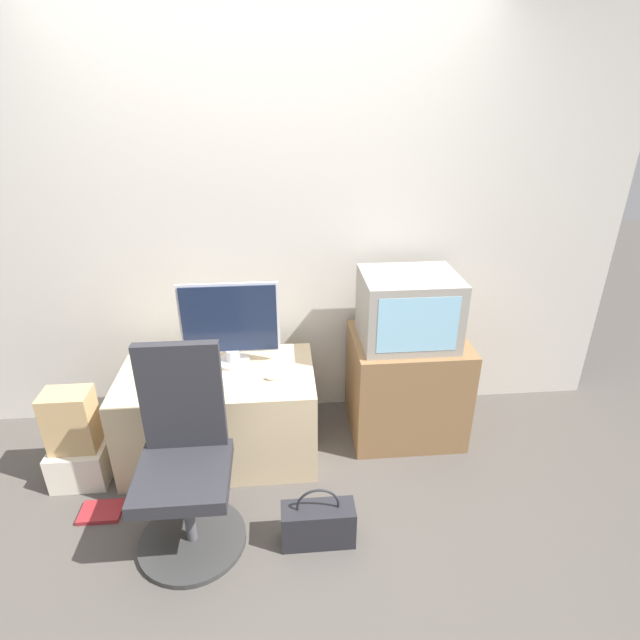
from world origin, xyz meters
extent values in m
plane|color=#4C4742|center=(0.00, 0.00, 0.00)|extent=(12.00, 12.00, 0.00)
cube|color=beige|center=(0.00, 1.32, 1.30)|extent=(4.40, 0.05, 2.60)
cube|color=#CCB289|center=(-0.33, 0.84, 0.28)|extent=(1.10, 0.62, 0.56)
cube|color=olive|center=(0.81, 0.98, 0.33)|extent=(0.68, 0.57, 0.66)
cylinder|color=silver|center=(-0.24, 0.95, 0.57)|extent=(0.19, 0.19, 0.02)
cylinder|color=silver|center=(-0.24, 0.95, 0.61)|extent=(0.08, 0.08, 0.07)
cube|color=silver|center=(-0.24, 0.95, 0.85)|extent=(0.56, 0.01, 0.42)
cube|color=#19233D|center=(-0.24, 0.95, 0.85)|extent=(0.53, 0.02, 0.40)
cube|color=white|center=(-0.25, 0.75, 0.57)|extent=(0.33, 0.12, 0.01)
ellipsoid|color=silver|center=(-0.02, 0.75, 0.58)|extent=(0.06, 0.04, 0.03)
cube|color=gray|center=(0.78, 0.96, 0.86)|extent=(0.54, 0.44, 0.41)
cube|color=#8CC6E5|center=(0.78, 0.74, 0.86)|extent=(0.45, 0.01, 0.32)
cylinder|color=#333333|center=(-0.42, 0.18, 0.01)|extent=(0.52, 0.52, 0.03)
cylinder|color=#4C4C51|center=(-0.42, 0.18, 0.21)|extent=(0.05, 0.05, 0.35)
cube|color=#28282D|center=(-0.42, 0.18, 0.42)|extent=(0.42, 0.42, 0.07)
cube|color=#28282D|center=(-0.42, 0.37, 0.73)|extent=(0.38, 0.05, 0.55)
cube|color=beige|center=(-1.10, 0.68, 0.11)|extent=(0.30, 0.26, 0.23)
cube|color=tan|center=(-1.10, 0.68, 0.40)|extent=(0.25, 0.18, 0.35)
cube|color=#232328|center=(0.19, 0.14, 0.11)|extent=(0.36, 0.14, 0.21)
torus|color=#232328|center=(0.19, 0.14, 0.23)|extent=(0.21, 0.01, 0.21)
cube|color=maroon|center=(-0.93, 0.40, 0.01)|extent=(0.21, 0.15, 0.02)
camera|label=1|loc=(0.05, -1.61, 2.04)|focal=28.00mm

